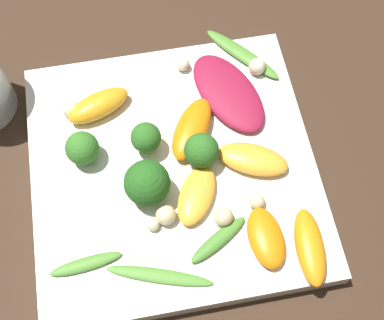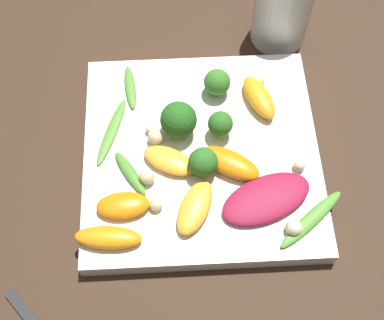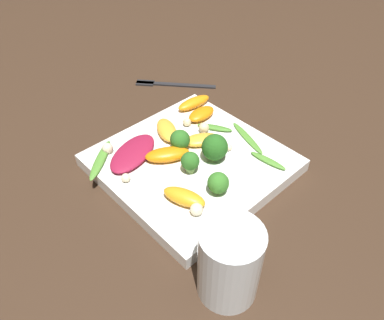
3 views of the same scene
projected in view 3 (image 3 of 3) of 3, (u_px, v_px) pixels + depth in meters
ground_plane at (192, 168)px, 0.63m from camera, size 2.40×2.40×0.00m
plate at (192, 163)px, 0.62m from camera, size 0.27×0.27×0.02m
drinking_glass at (229, 263)px, 0.43m from camera, size 0.07×0.07×0.11m
fork at (167, 83)px, 0.82m from camera, size 0.14×0.13×0.01m
radicchio_leaf_0 at (133, 153)px, 0.61m from camera, size 0.09×0.12×0.01m
orange_segment_0 at (194, 103)px, 0.71m from camera, size 0.03×0.07×0.02m
orange_segment_1 at (167, 155)px, 0.60m from camera, size 0.06×0.08×0.02m
orange_segment_2 at (201, 140)px, 0.63m from camera, size 0.06×0.07×0.02m
orange_segment_3 at (184, 197)px, 0.53m from camera, size 0.07×0.05×0.02m
orange_segment_4 at (201, 114)px, 0.69m from camera, size 0.03×0.06×0.02m
orange_segment_5 at (167, 130)px, 0.65m from camera, size 0.08×0.06×0.02m
broccoli_floret_0 at (215, 147)px, 0.59m from camera, size 0.04×0.04×0.05m
broccoli_floret_1 at (182, 139)px, 0.61m from camera, size 0.03×0.03×0.04m
broccoli_floret_2 at (218, 183)px, 0.54m from camera, size 0.03×0.03×0.04m
broccoli_floret_3 at (190, 162)px, 0.57m from camera, size 0.03×0.03×0.04m
arugula_sprig_0 at (100, 160)px, 0.60m from camera, size 0.07×0.08×0.01m
arugula_sprig_1 at (268, 161)px, 0.60m from camera, size 0.07×0.02×0.01m
arugula_sprig_2 at (215, 128)px, 0.66m from camera, size 0.06×0.04×0.01m
arugula_sprig_3 at (247, 138)px, 0.65m from camera, size 0.09×0.04×0.00m
macadamia_nut_0 at (126, 178)px, 0.57m from camera, size 0.01×0.01×0.01m
macadamia_nut_1 at (221, 144)px, 0.62m from camera, size 0.02×0.02×0.02m
macadamia_nut_2 at (196, 209)px, 0.52m from camera, size 0.02×0.02×0.02m
macadamia_nut_3 at (108, 148)px, 0.61m from camera, size 0.02×0.02×0.02m
macadamia_nut_4 at (204, 128)px, 0.66m from camera, size 0.02×0.02×0.02m
macadamia_nut_5 at (187, 122)px, 0.67m from camera, size 0.01×0.01×0.01m
macadamia_nut_6 at (229, 147)px, 0.62m from camera, size 0.01×0.01×0.01m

